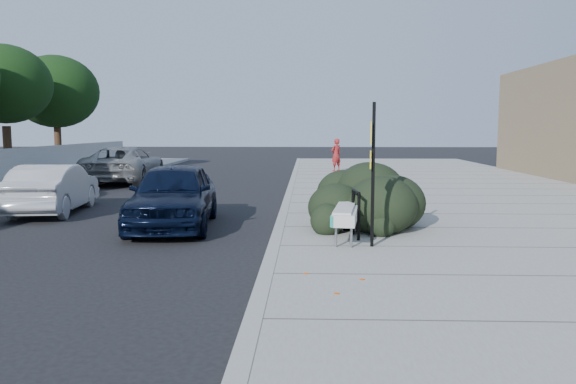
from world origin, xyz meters
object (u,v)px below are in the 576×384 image
at_px(bench, 347,214).
at_px(wagon_silver, 54,188).
at_px(sedan_navy, 174,195).
at_px(pedestrian, 336,155).
at_px(suv_silver, 124,165).
at_px(sign_post, 372,165).
at_px(bike_rack, 356,209).

xyz_separation_m(bench, wagon_silver, (-7.67, 4.14, 0.02)).
distance_m(sedan_navy, pedestrian, 16.20).
relative_size(wagon_silver, pedestrian, 2.49).
relative_size(sedan_navy, pedestrian, 2.72).
bearing_deg(sedan_navy, suv_silver, 108.77).
bearing_deg(pedestrian, suv_silver, -11.36).
bearing_deg(sedan_navy, wagon_silver, 146.21).
relative_size(bench, wagon_silver, 0.52).
relative_size(suv_silver, pedestrian, 3.37).
xyz_separation_m(wagon_silver, pedestrian, (8.36, 13.45, 0.30)).
height_order(sign_post, wagon_silver, sign_post).
height_order(bench, sedan_navy, sedan_navy).
relative_size(bench, pedestrian, 1.30).
xyz_separation_m(sign_post, suv_silver, (-8.94, 13.34, -0.87)).
bearing_deg(pedestrian, sedan_navy, 34.17).
bearing_deg(suv_silver, pedestrian, -155.40).
height_order(sign_post, suv_silver, sign_post).
bearing_deg(sedan_navy, sign_post, -37.37).
height_order(bench, bike_rack, bike_rack).
xyz_separation_m(sedan_navy, wagon_silver, (-3.80, 2.09, -0.09)).
relative_size(bike_rack, sedan_navy, 0.21).
relative_size(bike_rack, suv_silver, 0.17).
distance_m(bike_rack, suv_silver, 15.24).
xyz_separation_m(bench, sedan_navy, (-3.88, 2.05, 0.11)).
bearing_deg(wagon_silver, bench, 145.00).
bearing_deg(wagon_silver, bike_rack, 146.55).
distance_m(bike_rack, sedan_navy, 4.48).
height_order(sign_post, pedestrian, sign_post).
bearing_deg(wagon_silver, sedan_navy, 144.49).
bearing_deg(suv_silver, bike_rack, 121.43).
bearing_deg(bike_rack, sign_post, -82.18).
height_order(suv_silver, pedestrian, pedestrian).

